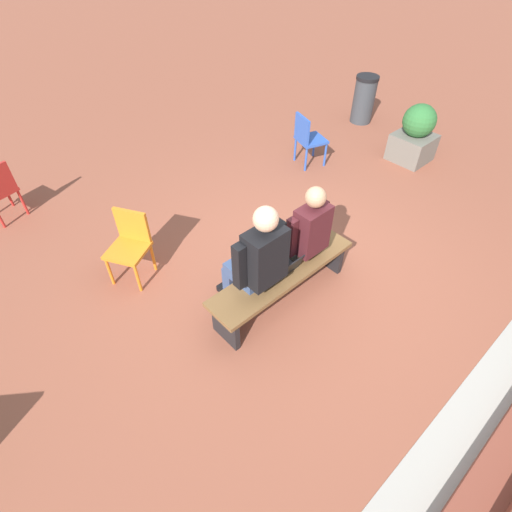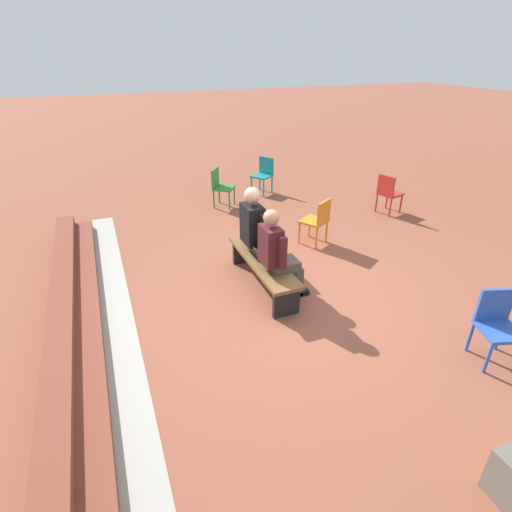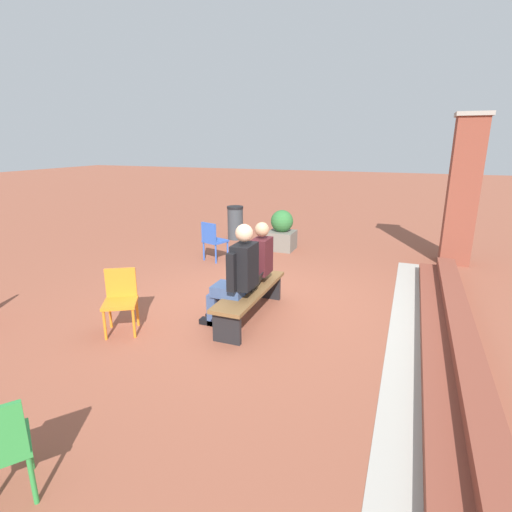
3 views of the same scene
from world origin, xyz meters
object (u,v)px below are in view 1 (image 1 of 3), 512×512
Objects in this scene: litter_bin at (364,99)px; plastic_chair_mid_courtyard at (130,242)px; bench at (283,277)px; person_student at (303,234)px; person_adult at (257,260)px; planter at (415,135)px; plastic_chair_near_bench_left at (307,137)px; laptop at (285,267)px.

plastic_chair_mid_courtyard is at bearing 7.75° from litter_bin.
litter_bin is (-4.39, -2.20, 0.08)m from bench.
person_adult reaches higher than person_student.
bench is 1.91× the size of planter.
plastic_chair_mid_courtyard is (3.36, 0.35, 0.00)m from plastic_chair_near_bench_left.
laptop is (-0.32, 0.09, -0.26)m from person_adult.
bench is 1.25× the size of person_adult.
litter_bin is at bearing -153.41° from bench.
person_student is 2.69m from plastic_chair_near_bench_left.
planter reaches higher than bench.
plastic_chair_mid_courtyard is 0.89× the size of planter.
person_adult is 1.72× the size of plastic_chair_mid_courtyard.
planter is (-3.80, -0.74, 0.08)m from bench.
plastic_chair_mid_courtyard is at bearing -56.18° from laptop.
bench is 3.00m from plastic_chair_near_bench_left.
plastic_chair_near_bench_left is (-2.03, -1.75, -0.24)m from person_student.
planter is at bearing -170.75° from person_adult.
person_student is 4.57m from litter_bin.
plastic_chair_near_bench_left is at bearing -142.27° from laptop.
bench is at bearing 10.84° from person_student.
person_adult is at bearing -0.49° from person_student.
litter_bin reaches higher than bench.
bench is 4.91m from litter_bin.
person_adult is 0.42m from laptop.
litter_bin reaches higher than plastic_chair_near_bench_left.
planter is (-4.11, -0.67, -0.32)m from person_adult.
plastic_chair_near_bench_left is 0.89× the size of planter.
bench is 2.14× the size of plastic_chair_near_bench_left.
bench is at bearing 123.71° from plastic_chair_mid_courtyard.
litter_bin reaches higher than plastic_chair_mid_courtyard.
laptop is at bearing 13.15° from person_student.
plastic_chair_near_bench_left is at bearing 10.59° from litter_bin.
plastic_chair_mid_courtyard reaches higher than laptop.
person_adult is at bearing 9.25° from planter.
person_student is at bearing -166.85° from laptop.
laptop is at bearing 123.82° from plastic_chair_mid_courtyard.
plastic_chair_mid_courtyard is at bearing -56.29° from bench.
plastic_chair_mid_courtyard is at bearing -64.44° from person_adult.
planter reaches higher than plastic_chair_near_bench_left.
bench is at bearing 166.78° from person_adult.
person_student is 0.93× the size of person_adult.
litter_bin is (-4.03, -2.13, -0.29)m from person_student.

